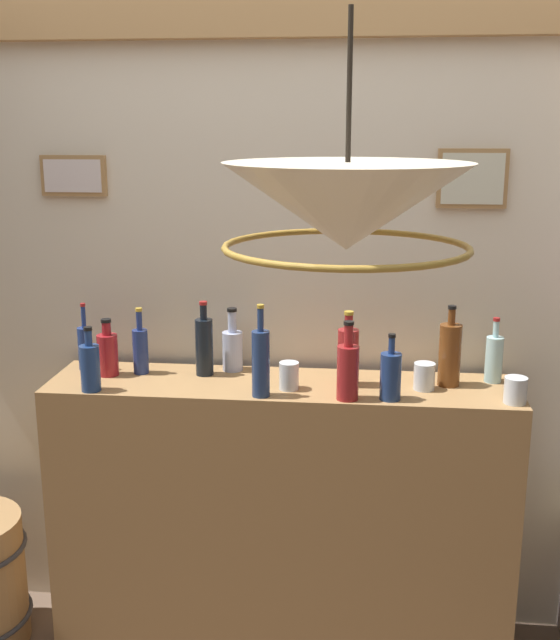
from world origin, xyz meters
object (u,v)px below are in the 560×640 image
at_px(liquor_bottle_vodka, 140,349).
at_px(liquor_bottle_whiskey, 494,358).
at_px(liquor_bottle_brandy, 90,366).
at_px(pendant_lamp, 347,210).
at_px(liquor_bottle_amaro, 233,348).
at_px(liquor_bottle_port, 204,345).
at_px(liquor_bottle_mezcal, 85,347).
at_px(glass_tumbler_highball, 515,390).
at_px(liquor_bottle_gin, 108,353).
at_px(liquor_bottle_rye, 261,362).
at_px(glass_tumbler_shot, 289,376).
at_px(liquor_bottle_tequila, 348,356).
at_px(glass_tumbler_rocks, 424,376).
at_px(liquor_bottle_sherry, 450,354).
at_px(liquor_bottle_rum, 391,375).
at_px(liquor_bottle_bourbon, 348,370).

distance_m(liquor_bottle_vodka, liquor_bottle_whiskey, 1.31).
height_order(liquor_bottle_brandy, pendant_lamp, pendant_lamp).
height_order(liquor_bottle_amaro, liquor_bottle_whiskey, liquor_bottle_amaro).
bearing_deg(liquor_bottle_port, liquor_bottle_mezcal, 177.98).
bearing_deg(glass_tumbler_highball, liquor_bottle_gin, 174.13).
bearing_deg(liquor_bottle_gin, liquor_bottle_mezcal, 150.79).
bearing_deg(liquor_bottle_rye, glass_tumbler_shot, 42.39).
xyz_separation_m(liquor_bottle_port, liquor_bottle_tequila, (0.54, -0.06, -0.00)).
height_order(glass_tumbler_rocks, glass_tumbler_shot, glass_tumbler_shot).
bearing_deg(glass_tumbler_highball, liquor_bottle_sherry, 140.99).
height_order(liquor_bottle_sherry, liquor_bottle_vodka, liquor_bottle_sherry).
xyz_separation_m(liquor_bottle_rum, liquor_bottle_mezcal, (-1.15, 0.22, 0.00)).
distance_m(glass_tumbler_rocks, glass_tumbler_highball, 0.32).
distance_m(liquor_bottle_bourbon, glass_tumbler_shot, 0.23).
height_order(liquor_bottle_bourbon, liquor_bottle_gin, liquor_bottle_bourbon).
relative_size(liquor_bottle_rum, liquor_bottle_port, 0.82).
relative_size(liquor_bottle_gin, liquor_bottle_vodka, 0.86).
bearing_deg(liquor_bottle_whiskey, liquor_bottle_brandy, -170.01).
xyz_separation_m(liquor_bottle_vodka, liquor_bottle_whiskey, (1.31, 0.04, -0.00)).
distance_m(liquor_bottle_rum, liquor_bottle_bourbon, 0.15).
relative_size(liquor_bottle_sherry, liquor_bottle_gin, 1.36).
relative_size(liquor_bottle_bourbon, liquor_bottle_amaro, 1.13).
xyz_separation_m(liquor_bottle_rye, liquor_bottle_sherry, (0.66, 0.19, -0.01)).
height_order(liquor_bottle_bourbon, liquor_bottle_sherry, liquor_bottle_sherry).
bearing_deg(glass_tumbler_shot, liquor_bottle_amaro, 139.64).
bearing_deg(glass_tumbler_highball, pendant_lamp, -126.33).
bearing_deg(liquor_bottle_mezcal, liquor_bottle_vodka, -6.07).
xyz_separation_m(liquor_bottle_rye, liquor_bottle_tequila, (0.30, 0.15, -0.01)).
relative_size(liquor_bottle_port, liquor_bottle_gin, 1.30).
relative_size(liquor_bottle_bourbon, liquor_bottle_gin, 1.27).
distance_m(liquor_bottle_tequila, pendant_lamp, 1.09).
height_order(liquor_bottle_vodka, glass_tumbler_shot, liquor_bottle_vodka).
height_order(liquor_bottle_vodka, liquor_bottle_mezcal, liquor_bottle_mezcal).
bearing_deg(liquor_bottle_whiskey, liquor_bottle_rye, -163.50).
bearing_deg(liquor_bottle_brandy, glass_tumbler_shot, 7.34).
relative_size(liquor_bottle_amaro, pendant_lamp, 0.42).
bearing_deg(liquor_bottle_whiskey, liquor_bottle_vodka, -178.39).
relative_size(liquor_bottle_sherry, liquor_bottle_amaro, 1.21).
distance_m(liquor_bottle_rye, liquor_bottle_mezcal, 0.74).
height_order(liquor_bottle_rye, liquor_bottle_brandy, liquor_bottle_rye).
bearing_deg(glass_tumbler_shot, liquor_bottle_brandy, -172.66).
bearing_deg(liquor_bottle_vodka, liquor_bottle_bourbon, -14.89).
bearing_deg(liquor_bottle_sherry, liquor_bottle_vodka, 178.97).
xyz_separation_m(liquor_bottle_bourbon, liquor_bottle_port, (-0.54, 0.22, 0.01)).
distance_m(liquor_bottle_brandy, liquor_bottle_tequila, 0.91).
height_order(liquor_bottle_amaro, glass_tumbler_rocks, liquor_bottle_amaro).
height_order(liquor_bottle_vodka, liquor_bottle_whiskey, liquor_bottle_vodka).
height_order(liquor_bottle_bourbon, glass_tumbler_rocks, liquor_bottle_bourbon).
distance_m(liquor_bottle_amaro, glass_tumbler_rocks, 0.73).
xyz_separation_m(liquor_bottle_bourbon, liquor_bottle_tequila, (-0.00, 0.15, 0.01)).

